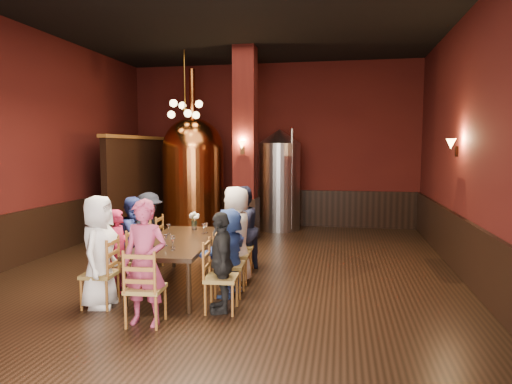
% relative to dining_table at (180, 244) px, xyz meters
% --- Properties ---
extents(room, '(10.00, 10.02, 4.50)m').
position_rel_dining_table_xyz_m(room, '(0.55, 1.01, 1.56)').
color(room, black).
rests_on(room, ground).
extents(wainscot_right, '(0.08, 9.90, 1.00)m').
position_rel_dining_table_xyz_m(wainscot_right, '(4.51, 1.01, -0.19)').
color(wainscot_right, black).
rests_on(wainscot_right, ground).
extents(wainscot_back, '(7.90, 0.08, 1.00)m').
position_rel_dining_table_xyz_m(wainscot_back, '(0.55, 5.97, -0.19)').
color(wainscot_back, black).
rests_on(wainscot_back, ground).
extents(wainscot_left, '(0.08, 9.90, 1.00)m').
position_rel_dining_table_xyz_m(wainscot_left, '(-3.41, 1.01, -0.19)').
color(wainscot_left, black).
rests_on(wainscot_left, ground).
extents(column, '(0.58, 0.58, 4.50)m').
position_rel_dining_table_xyz_m(column, '(0.25, 3.81, 1.56)').
color(column, '#46130F').
rests_on(column, ground).
extents(partition, '(0.22, 3.50, 2.40)m').
position_rel_dining_table_xyz_m(partition, '(-2.65, 4.21, 0.51)').
color(partition, black).
rests_on(partition, ground).
extents(pendant_cluster, '(0.90, 0.90, 1.70)m').
position_rel_dining_table_xyz_m(pendant_cluster, '(-1.25, 3.91, 2.41)').
color(pendant_cluster, '#A57226').
rests_on(pendant_cluster, room).
extents(sconce_wall, '(0.20, 0.20, 0.36)m').
position_rel_dining_table_xyz_m(sconce_wall, '(4.45, 1.81, 1.51)').
color(sconce_wall, black).
rests_on(sconce_wall, room).
extents(sconce_column, '(0.20, 0.20, 0.36)m').
position_rel_dining_table_xyz_m(sconce_column, '(0.25, 3.51, 1.51)').
color(sconce_column, black).
rests_on(sconce_column, column).
extents(dining_table, '(1.18, 2.47, 0.75)m').
position_rel_dining_table_xyz_m(dining_table, '(0.00, 0.00, 0.00)').
color(dining_table, black).
rests_on(dining_table, ground).
extents(chair_0, '(0.49, 0.49, 0.92)m').
position_rel_dining_table_xyz_m(chair_0, '(-0.77, -1.06, -0.23)').
color(chair_0, olive).
rests_on(chair_0, ground).
extents(person_0, '(0.59, 0.81, 1.54)m').
position_rel_dining_table_xyz_m(person_0, '(-0.77, -1.06, 0.08)').
color(person_0, white).
rests_on(person_0, ground).
extents(chair_1, '(0.49, 0.49, 0.92)m').
position_rel_dining_table_xyz_m(chair_1, '(-0.82, -0.39, -0.23)').
color(chair_1, olive).
rests_on(chair_1, ground).
extents(person_1, '(0.37, 0.50, 1.26)m').
position_rel_dining_table_xyz_m(person_1, '(-0.82, -0.39, -0.06)').
color(person_1, '#A91D43').
rests_on(person_1, ground).
extents(chair_2, '(0.49, 0.49, 0.92)m').
position_rel_dining_table_xyz_m(chair_2, '(-0.87, 0.26, -0.23)').
color(chair_2, olive).
rests_on(chair_2, ground).
extents(person_2, '(0.39, 0.70, 1.38)m').
position_rel_dining_table_xyz_m(person_2, '(-0.87, 0.26, 0.00)').
color(person_2, navy).
rests_on(person_2, ground).
extents(chair_3, '(0.49, 0.49, 0.92)m').
position_rel_dining_table_xyz_m(chair_3, '(-0.92, 0.93, -0.23)').
color(chair_3, olive).
rests_on(chair_3, ground).
extents(person_3, '(0.68, 0.98, 1.39)m').
position_rel_dining_table_xyz_m(person_3, '(-0.92, 0.93, 0.01)').
color(person_3, black).
rests_on(person_3, ground).
extents(chair_4, '(0.49, 0.49, 0.92)m').
position_rel_dining_table_xyz_m(chair_4, '(0.92, -0.93, -0.23)').
color(chair_4, olive).
rests_on(chair_4, ground).
extents(person_4, '(0.56, 0.85, 1.35)m').
position_rel_dining_table_xyz_m(person_4, '(0.92, -0.93, -0.01)').
color(person_4, black).
rests_on(person_4, ground).
extents(chair_5, '(0.49, 0.49, 0.92)m').
position_rel_dining_table_xyz_m(chair_5, '(0.87, -0.26, -0.23)').
color(chair_5, olive).
rests_on(chair_5, ground).
extents(person_5, '(0.65, 1.27, 1.31)m').
position_rel_dining_table_xyz_m(person_5, '(0.87, -0.26, -0.03)').
color(person_5, '#3A5BAE').
rests_on(person_5, ground).
extents(chair_6, '(0.49, 0.49, 0.92)m').
position_rel_dining_table_xyz_m(chair_6, '(0.82, 0.39, -0.23)').
color(chair_6, olive).
rests_on(chair_6, ground).
extents(person_6, '(0.51, 0.78, 1.57)m').
position_rel_dining_table_xyz_m(person_6, '(0.82, 0.39, 0.10)').
color(person_6, silver).
rests_on(person_6, ground).
extents(chair_7, '(0.49, 0.49, 0.92)m').
position_rel_dining_table_xyz_m(chair_7, '(0.77, 1.06, -0.23)').
color(chair_7, olive).
rests_on(chair_7, ground).
extents(person_7, '(0.56, 0.81, 1.51)m').
position_rel_dining_table_xyz_m(person_7, '(0.77, 1.06, 0.07)').
color(person_7, '#1A1E35').
rests_on(person_7, ground).
extents(chair_8, '(0.49, 0.49, 0.92)m').
position_rel_dining_table_xyz_m(chair_8, '(0.12, -1.55, -0.23)').
color(chair_8, olive).
rests_on(chair_8, ground).
extents(person_8, '(0.59, 0.40, 1.56)m').
position_rel_dining_table_xyz_m(person_8, '(0.12, -1.55, 0.09)').
color(person_8, '#9D3457').
rests_on(person_8, ground).
extents(copper_kettle, '(1.77, 1.77, 4.17)m').
position_rel_dining_table_xyz_m(copper_kettle, '(-1.31, 4.64, 0.83)').
color(copper_kettle, black).
rests_on(copper_kettle, ground).
extents(steel_vessel, '(1.36, 1.36, 2.66)m').
position_rel_dining_table_xyz_m(steel_vessel, '(0.86, 5.26, 0.64)').
color(steel_vessel, '#B2B2B7').
rests_on(steel_vessel, ground).
extents(rose_vase, '(0.18, 0.18, 0.31)m').
position_rel_dining_table_xyz_m(rose_vase, '(-0.05, 0.88, 0.27)').
color(rose_vase, white).
rests_on(rose_vase, dining_table).
extents(wine_glass_0, '(0.07, 0.07, 0.17)m').
position_rel_dining_table_xyz_m(wine_glass_0, '(0.17, -0.71, 0.15)').
color(wine_glass_0, white).
rests_on(wine_glass_0, dining_table).
extents(wine_glass_1, '(0.07, 0.07, 0.17)m').
position_rel_dining_table_xyz_m(wine_glass_1, '(0.25, 0.62, 0.15)').
color(wine_glass_1, white).
rests_on(wine_glass_1, dining_table).
extents(wine_glass_2, '(0.07, 0.07, 0.17)m').
position_rel_dining_table_xyz_m(wine_glass_2, '(-0.20, -0.56, 0.15)').
color(wine_glass_2, white).
rests_on(wine_glass_2, dining_table).
extents(wine_glass_3, '(0.07, 0.07, 0.17)m').
position_rel_dining_table_xyz_m(wine_glass_3, '(-0.24, -0.74, 0.15)').
color(wine_glass_3, white).
rests_on(wine_glass_3, dining_table).
extents(wine_glass_4, '(0.07, 0.07, 0.17)m').
position_rel_dining_table_xyz_m(wine_glass_4, '(0.23, 0.53, 0.15)').
color(wine_glass_4, white).
rests_on(wine_glass_4, dining_table).
extents(wine_glass_5, '(0.07, 0.07, 0.17)m').
position_rel_dining_table_xyz_m(wine_glass_5, '(-0.33, 0.40, 0.15)').
color(wine_glass_5, white).
rests_on(wine_glass_5, dining_table).
extents(wine_glass_6, '(0.07, 0.07, 0.17)m').
position_rel_dining_table_xyz_m(wine_glass_6, '(-0.04, -0.48, 0.15)').
color(wine_glass_6, white).
rests_on(wine_glass_6, dining_table).
extents(wine_glass_7, '(0.07, 0.07, 0.17)m').
position_rel_dining_table_xyz_m(wine_glass_7, '(0.10, -0.54, 0.15)').
color(wine_glass_7, white).
rests_on(wine_glass_7, dining_table).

